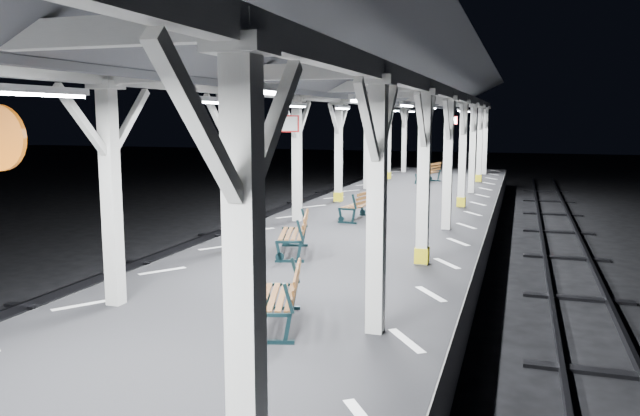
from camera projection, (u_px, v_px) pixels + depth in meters
The scene contains 11 objects.
ground at pixel (288, 338), 10.84m from camera, with size 120.00×120.00×0.00m, color black.
platform at pixel (287, 310), 10.76m from camera, with size 6.00×50.00×1.00m, color black.
hazard_stripes_left at pixel (163, 271), 11.44m from camera, with size 1.00×48.00×0.01m, color silver.
hazard_stripes_right at pixel (431, 294), 9.94m from camera, with size 1.00×48.00×0.01m, color silver.
track_left at pixel (52, 307), 12.35m from camera, with size 2.20×60.00×0.16m.
track_right at pixel (601, 369), 9.30m from camera, with size 2.20×60.00×0.16m.
canopy at pixel (285, 70), 10.16m from camera, with size 5.40×49.00×4.65m.
bench_near at pixel (284, 295), 8.39m from camera, with size 0.94×1.56×0.79m.
bench_mid at pixel (297, 232), 12.79m from camera, with size 0.99×1.67×0.85m.
bench_far at pixel (361, 204), 17.06m from camera, with size 0.79×1.56×0.81m.
bench_extra at pixel (430, 172), 26.64m from camera, with size 0.93×1.69×0.87m.
Camera 1 is at (3.73, -9.72, 3.80)m, focal length 35.00 mm.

